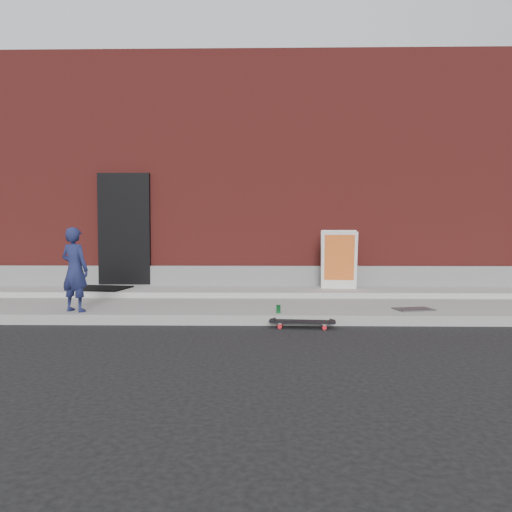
{
  "coord_description": "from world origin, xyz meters",
  "views": [
    {
      "loc": [
        0.26,
        -7.11,
        1.38
      ],
      "look_at": [
        0.11,
        0.8,
        0.96
      ],
      "focal_mm": 35.0,
      "sensor_mm": 36.0,
      "label": 1
    }
  ],
  "objects_px": {
    "skateboard": "(302,322)",
    "soda_can": "(278,309)",
    "pizza_sign": "(339,259)",
    "child": "(75,269)"
  },
  "relations": [
    {
      "from": "pizza_sign",
      "to": "soda_can",
      "type": "relative_size",
      "value": 9.25
    },
    {
      "from": "skateboard",
      "to": "pizza_sign",
      "type": "distance_m",
      "value": 2.96
    },
    {
      "from": "pizza_sign",
      "to": "soda_can",
      "type": "height_order",
      "value": "pizza_sign"
    },
    {
      "from": "skateboard",
      "to": "child",
      "type": "bearing_deg",
      "value": 172.47
    },
    {
      "from": "skateboard",
      "to": "soda_can",
      "type": "relative_size",
      "value": 7.51
    },
    {
      "from": "pizza_sign",
      "to": "child",
      "type": "bearing_deg",
      "value": -152.07
    },
    {
      "from": "child",
      "to": "skateboard",
      "type": "distance_m",
      "value": 3.49
    },
    {
      "from": "soda_can",
      "to": "pizza_sign",
      "type": "bearing_deg",
      "value": 62.6
    },
    {
      "from": "child",
      "to": "skateboard",
      "type": "xyz_separation_m",
      "value": [
        3.39,
        -0.45,
        -0.7
      ]
    },
    {
      "from": "pizza_sign",
      "to": "soda_can",
      "type": "bearing_deg",
      "value": -117.4
    }
  ]
}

